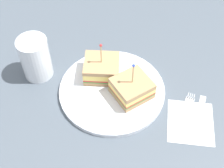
{
  "coord_description": "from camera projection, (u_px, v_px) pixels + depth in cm",
  "views": [
    {
      "loc": [
        47.0,
        15.46,
        65.38
      ],
      "look_at": [
        0.0,
        0.0,
        3.18
      ],
      "focal_mm": 51.85,
      "sensor_mm": 36.0,
      "label": 1
    }
  ],
  "objects": [
    {
      "name": "sandwich_half_back",
      "position": [
        132.0,
        87.0,
        0.78
      ],
      "size": [
        11.69,
        11.62,
        10.94
      ],
      "color": "tan",
      "rests_on": "plate"
    },
    {
      "name": "knife",
      "position": [
        200.0,
        113.0,
        0.78
      ],
      "size": [
        11.9,
        1.54,
        0.35
      ],
      "color": "silver",
      "rests_on": "ground_plane"
    },
    {
      "name": "napkin",
      "position": [
        190.0,
        122.0,
        0.76
      ],
      "size": [
        13.71,
        12.77,
        0.15
      ],
      "primitive_type": "cube",
      "rotation": [
        0.0,
        0.0,
        9.62
      ],
      "color": "white",
      "rests_on": "ground_plane"
    },
    {
      "name": "plate",
      "position": [
        112.0,
        90.0,
        0.82
      ],
      "size": [
        26.54,
        26.54,
        1.18
      ],
      "primitive_type": "cylinder",
      "color": "white",
      "rests_on": "ground_plane"
    },
    {
      "name": "sandwich_half_front",
      "position": [
        102.0,
        68.0,
        0.82
      ],
      "size": [
        9.89,
        10.46,
        10.97
      ],
      "color": "tan",
      "rests_on": "plate"
    },
    {
      "name": "fork",
      "position": [
        187.0,
        107.0,
        0.79
      ],
      "size": [
        12.18,
        2.45,
        0.35
      ],
      "color": "silver",
      "rests_on": "ground_plane"
    },
    {
      "name": "ground_plane",
      "position": [
        112.0,
        94.0,
        0.83
      ],
      "size": [
        107.93,
        107.93,
        2.0
      ],
      "primitive_type": "cube",
      "color": "#4C5660"
    },
    {
      "name": "drink_glass",
      "position": [
        36.0,
        59.0,
        0.82
      ],
      "size": [
        7.58,
        7.58,
        11.52
      ],
      "color": "silver",
      "rests_on": "ground_plane"
    }
  ]
}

